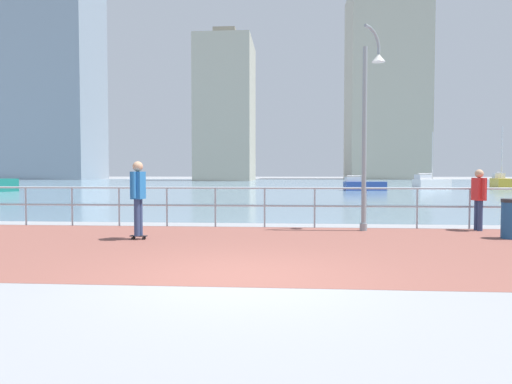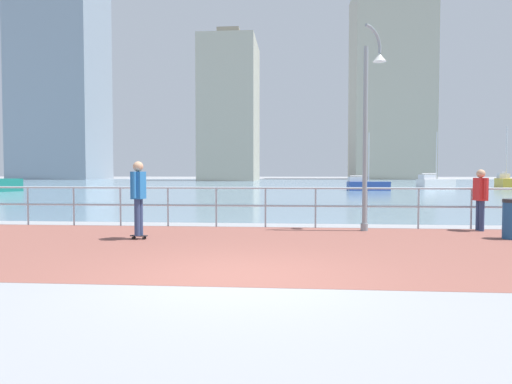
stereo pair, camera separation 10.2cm
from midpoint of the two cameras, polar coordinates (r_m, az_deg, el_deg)
The scene contains 14 objects.
ground at distance 46.82m, azimuth 3.29°, elevation 0.55°, with size 220.00×220.00×0.00m, color gray.
brick_paving at distance 9.76m, azimuth -0.37°, elevation -6.69°, with size 28.00×6.88×0.01m, color brown.
harbor_water at distance 58.07m, azimuth 3.48°, elevation 0.92°, with size 180.00×88.00×0.00m, color #6B899E.
waterfront_railing at distance 13.09m, azimuth 0.84°, elevation -0.93°, with size 25.25×0.06×1.13m.
lamppost at distance 12.79m, azimuth 13.39°, elevation 8.86°, with size 0.69×0.63×5.41m.
skateboarder at distance 11.04m, azimuth -14.49°, elevation -0.04°, with size 0.41×0.56×1.80m.
bystander at distance 13.62m, azimuth 25.42°, elevation -0.31°, with size 0.29×0.56×1.62m.
trash_bin at distance 12.35m, azimuth 28.58°, elevation -2.88°, with size 0.46×0.46×0.93m.
sailboat_ivory at distance 49.36m, azimuth 20.56°, elevation 1.11°, with size 4.06×2.87×5.53m.
sailboat_navy at distance 40.26m, azimuth 12.95°, elevation 0.84°, with size 3.57×1.49×4.87m.
sailboat_white at distance 52.40m, azimuth 27.74°, elevation 1.11°, with size 2.22×4.52×6.08m.
tower_glass at distance 87.92m, azimuth -3.73°, elevation 9.91°, with size 10.01×13.88×27.59m.
tower_beige at distance 114.90m, azimuth -23.37°, elevation 13.46°, with size 17.76×14.70×49.43m.
tower_concrete at distance 110.74m, azimuth 15.57°, elevation 12.44°, with size 16.67×15.51×43.50m.
Camera 1 is at (0.73, -6.79, 1.55)m, focal length 32.68 mm.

